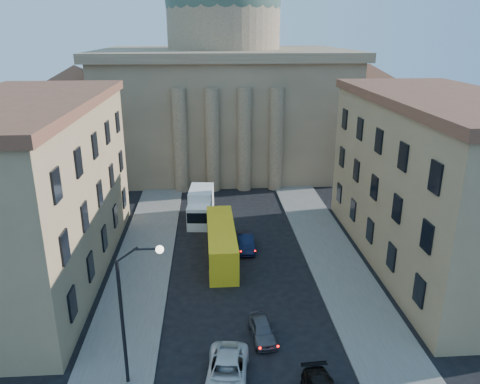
# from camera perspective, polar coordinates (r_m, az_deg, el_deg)

# --- Properties ---
(sidewalk_left) EXTENTS (5.00, 60.00, 0.15)m
(sidewalk_left) POSITION_cam_1_polar(r_m,az_deg,el_deg) (38.47, -12.63, -11.85)
(sidewalk_left) COLOR #625E59
(sidewalk_left) RESTS_ON ground
(sidewalk_right) EXTENTS (5.00, 60.00, 0.15)m
(sidewalk_right) POSITION_cam_1_polar(r_m,az_deg,el_deg) (39.55, 12.99, -10.96)
(sidewalk_right) COLOR #625E59
(sidewalk_right) RESTS_ON ground
(church) EXTENTS (68.02, 28.76, 36.60)m
(church) POSITION_cam_1_polar(r_m,az_deg,el_deg) (70.54, -1.93, 12.87)
(church) COLOR #786249
(church) RESTS_ON ground
(building_left) EXTENTS (11.60, 26.60, 14.70)m
(building_left) POSITION_cam_1_polar(r_m,az_deg,el_deg) (41.21, -24.34, 0.22)
(building_left) COLOR #A1855F
(building_left) RESTS_ON ground
(building_right) EXTENTS (11.60, 26.60, 14.70)m
(building_right) POSITION_cam_1_polar(r_m,az_deg,el_deg) (43.21, 23.08, 1.22)
(building_right) COLOR #A1855F
(building_right) RESTS_ON ground
(street_lamp) EXTENTS (2.62, 0.44, 8.83)m
(street_lamp) POSITION_cam_1_polar(r_m,az_deg,el_deg) (27.12, -13.19, -13.25)
(street_lamp) COLOR black
(street_lamp) RESTS_ON ground
(car_left_mid) EXTENTS (3.01, 5.48, 1.45)m
(car_left_mid) POSITION_cam_1_polar(r_m,az_deg,el_deg) (29.19, -1.61, -21.12)
(car_left_mid) COLOR silver
(car_left_mid) RESTS_ON ground
(car_right_far) EXTENTS (1.79, 3.78, 1.25)m
(car_right_far) POSITION_cam_1_polar(r_m,az_deg,el_deg) (32.62, 2.69, -16.43)
(car_right_far) COLOR #4C4C51
(car_right_far) RESTS_ON ground
(car_right_distant) EXTENTS (1.48, 4.23, 1.39)m
(car_right_distant) POSITION_cam_1_polar(r_m,az_deg,el_deg) (44.21, 0.72, -6.15)
(car_right_distant) COLOR black
(car_right_distant) RESTS_ON ground
(city_bus) EXTENTS (2.62, 10.64, 2.99)m
(city_bus) POSITION_cam_1_polar(r_m,az_deg,el_deg) (42.33, -2.29, -6.00)
(city_bus) COLOR yellow
(city_bus) RESTS_ON ground
(box_truck) EXTENTS (2.90, 6.33, 3.38)m
(box_truck) POSITION_cam_1_polar(r_m,az_deg,el_deg) (50.49, -4.82, -1.79)
(box_truck) COLOR white
(box_truck) RESTS_ON ground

